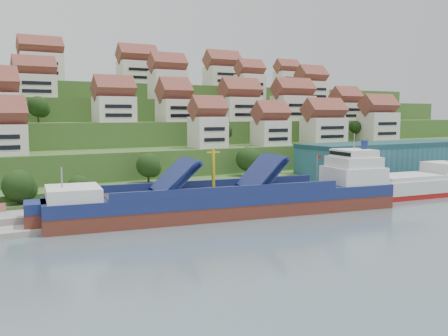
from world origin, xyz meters
TOP-DOWN VIEW (x-y plane):
  - ground at (0.00, 0.00)m, footprint 300.00×300.00m
  - quay at (20.00, 15.00)m, footprint 180.00×14.00m
  - hillside at (0.00, 103.55)m, footprint 260.00×128.00m
  - hillside_village at (2.34, 61.55)m, footprint 154.95×61.50m
  - hillside_trees at (-11.27, 43.29)m, footprint 142.11×62.65m
  - warehouse at (52.00, 17.00)m, footprint 60.00×15.00m
  - flagpole at (18.11, 10.00)m, footprint 1.28×0.16m
  - cargo_ship at (-10.40, 0.26)m, footprint 72.30×21.51m
  - second_ship at (43.10, -1.43)m, footprint 30.95×14.17m

SIDE VIEW (x-z plane):
  - ground at x=0.00m, z-range 0.00..0.00m
  - quay at x=20.00m, z-range 0.00..2.20m
  - second_ship at x=43.10m, z-range -1.72..6.96m
  - cargo_ship at x=-10.40m, z-range -4.82..10.94m
  - flagpole at x=18.11m, z-range 2.88..10.88m
  - warehouse at x=52.00m, z-range 2.20..12.20m
  - hillside at x=0.00m, z-range -4.84..26.16m
  - hillside_trees at x=-11.27m, z-range 0.36..31.75m
  - hillside_village at x=2.34m, z-range 10.32..39.26m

